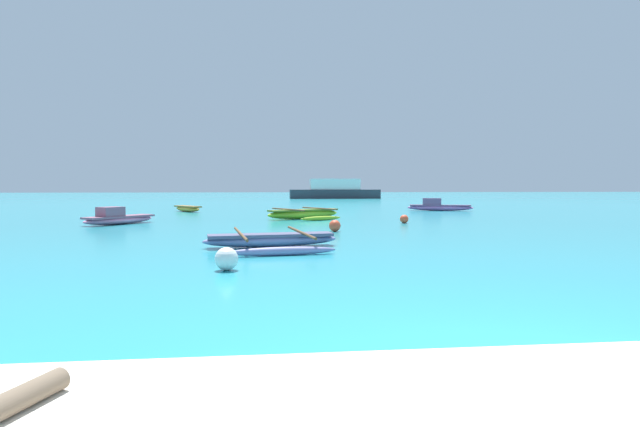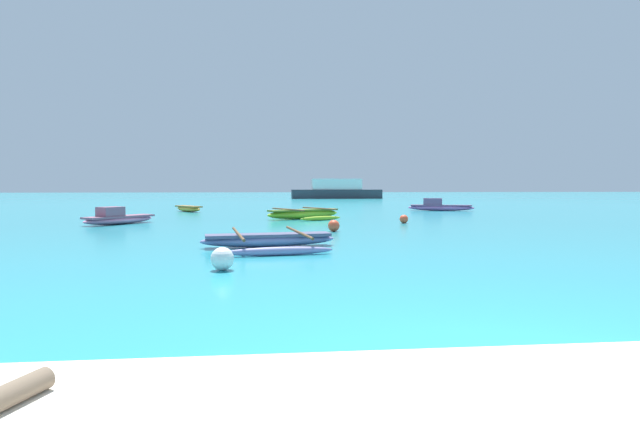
{
  "view_description": "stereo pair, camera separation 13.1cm",
  "coord_description": "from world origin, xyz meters",
  "px_view_note": "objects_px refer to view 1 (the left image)",
  "views": [
    {
      "loc": [
        -2.29,
        -3.26,
        1.58
      ],
      "look_at": [
        0.29,
        20.55,
        0.25
      ],
      "focal_mm": 28.0,
      "sensor_mm": 36.0,
      "label": 1
    },
    {
      "loc": [
        -2.16,
        -3.28,
        1.58
      ],
      "look_at": [
        0.29,
        20.55,
        0.25
      ],
      "focal_mm": 28.0,
      "sensor_mm": 36.0,
      "label": 2
    }
  ],
  "objects_px": {
    "moored_boat_4": "(271,240)",
    "mooring_buoy_2": "(226,259)",
    "mooring_buoy_1": "(335,226)",
    "distant_ferry": "(335,190)",
    "moored_boat_0": "(439,206)",
    "moored_boat_2": "(118,218)",
    "mooring_buoy_0": "(404,219)",
    "moored_boat_3": "(188,208)",
    "moored_boat_1": "(304,214)"
  },
  "relations": [
    {
      "from": "moored_boat_4",
      "to": "mooring_buoy_2",
      "type": "distance_m",
      "value": 3.66
    },
    {
      "from": "mooring_buoy_1",
      "to": "distant_ferry",
      "type": "bearing_deg",
      "value": 82.15
    },
    {
      "from": "moored_boat_0",
      "to": "mooring_buoy_2",
      "type": "height_order",
      "value": "moored_boat_0"
    },
    {
      "from": "moored_boat_4",
      "to": "moored_boat_2",
      "type": "bearing_deg",
      "value": 118.85
    },
    {
      "from": "moored_boat_2",
      "to": "mooring_buoy_2",
      "type": "bearing_deg",
      "value": -118.23
    },
    {
      "from": "mooring_buoy_2",
      "to": "distant_ferry",
      "type": "height_order",
      "value": "distant_ferry"
    },
    {
      "from": "mooring_buoy_0",
      "to": "mooring_buoy_2",
      "type": "bearing_deg",
      "value": -120.45
    },
    {
      "from": "moored_boat_3",
      "to": "mooring_buoy_0",
      "type": "bearing_deg",
      "value": 7.98
    },
    {
      "from": "moored_boat_3",
      "to": "mooring_buoy_2",
      "type": "bearing_deg",
      "value": -26.43
    },
    {
      "from": "moored_boat_2",
      "to": "moored_boat_4",
      "type": "distance_m",
      "value": 10.34
    },
    {
      "from": "moored_boat_1",
      "to": "moored_boat_3",
      "type": "relative_size",
      "value": 1.54
    },
    {
      "from": "moored_boat_0",
      "to": "moored_boat_3",
      "type": "height_order",
      "value": "moored_boat_0"
    },
    {
      "from": "moored_boat_1",
      "to": "moored_boat_2",
      "type": "xyz_separation_m",
      "value": [
        -7.86,
        -2.62,
        0.02
      ]
    },
    {
      "from": "moored_boat_0",
      "to": "distant_ferry",
      "type": "height_order",
      "value": "distant_ferry"
    },
    {
      "from": "moored_boat_3",
      "to": "moored_boat_4",
      "type": "distance_m",
      "value": 18.81
    },
    {
      "from": "moored_boat_1",
      "to": "mooring_buoy_2",
      "type": "height_order",
      "value": "moored_boat_1"
    },
    {
      "from": "moored_boat_1",
      "to": "moored_boat_0",
      "type": "bearing_deg",
      "value": 7.68
    },
    {
      "from": "moored_boat_1",
      "to": "mooring_buoy_0",
      "type": "height_order",
      "value": "moored_boat_1"
    },
    {
      "from": "mooring_buoy_0",
      "to": "moored_boat_3",
      "type": "bearing_deg",
      "value": 134.92
    },
    {
      "from": "moored_boat_1",
      "to": "mooring_buoy_0",
      "type": "relative_size",
      "value": 10.47
    },
    {
      "from": "moored_boat_2",
      "to": "moored_boat_4",
      "type": "relative_size",
      "value": 0.79
    },
    {
      "from": "moored_boat_2",
      "to": "mooring_buoy_1",
      "type": "xyz_separation_m",
      "value": [
        8.43,
        -4.19,
        -0.05
      ]
    },
    {
      "from": "moored_boat_3",
      "to": "mooring_buoy_1",
      "type": "bearing_deg",
      "value": -10.08
    },
    {
      "from": "moored_boat_3",
      "to": "distant_ferry",
      "type": "distance_m",
      "value": 33.7
    },
    {
      "from": "moored_boat_2",
      "to": "mooring_buoy_2",
      "type": "xyz_separation_m",
      "value": [
        5.33,
        -11.84,
        -0.04
      ]
    },
    {
      "from": "distant_ferry",
      "to": "mooring_buoy_2",
      "type": "bearing_deg",
      "value": -100.02
    },
    {
      "from": "moored_boat_2",
      "to": "moored_boat_4",
      "type": "bearing_deg",
      "value": -105.68
    },
    {
      "from": "distant_ferry",
      "to": "mooring_buoy_1",
      "type": "bearing_deg",
      "value": -97.85
    },
    {
      "from": "moored_boat_0",
      "to": "mooring_buoy_2",
      "type": "bearing_deg",
      "value": -101.5
    },
    {
      "from": "moored_boat_0",
      "to": "mooring_buoy_2",
      "type": "distance_m",
      "value": 24.24
    },
    {
      "from": "moored_boat_1",
      "to": "distant_ferry",
      "type": "height_order",
      "value": "distant_ferry"
    },
    {
      "from": "mooring_buoy_0",
      "to": "mooring_buoy_1",
      "type": "xyz_separation_m",
      "value": [
        -3.44,
        -3.48,
        0.02
      ]
    },
    {
      "from": "moored_boat_1",
      "to": "mooring_buoy_1",
      "type": "relative_size",
      "value": 9.36
    },
    {
      "from": "moored_boat_4",
      "to": "distant_ferry",
      "type": "distance_m",
      "value": 49.83
    },
    {
      "from": "mooring_buoy_0",
      "to": "mooring_buoy_1",
      "type": "distance_m",
      "value": 4.89
    },
    {
      "from": "moored_boat_1",
      "to": "mooring_buoy_0",
      "type": "xyz_separation_m",
      "value": [
        4.01,
        -3.34,
        -0.06
      ]
    },
    {
      "from": "moored_boat_0",
      "to": "moored_boat_4",
      "type": "xyz_separation_m",
      "value": [
        -10.78,
        -17.7,
        -0.1
      ]
    },
    {
      "from": "moored_boat_0",
      "to": "moored_boat_1",
      "type": "distance_m",
      "value": 11.36
    },
    {
      "from": "mooring_buoy_0",
      "to": "mooring_buoy_1",
      "type": "height_order",
      "value": "mooring_buoy_1"
    },
    {
      "from": "moored_boat_0",
      "to": "distant_ferry",
      "type": "xyz_separation_m",
      "value": [
        -2.33,
        31.4,
        0.72
      ]
    },
    {
      "from": "moored_boat_1",
      "to": "moored_boat_2",
      "type": "height_order",
      "value": "moored_boat_2"
    },
    {
      "from": "moored_boat_3",
      "to": "mooring_buoy_0",
      "type": "height_order",
      "value": "same"
    },
    {
      "from": "moored_boat_3",
      "to": "distant_ferry",
      "type": "bearing_deg",
      "value": 119.75
    },
    {
      "from": "distant_ferry",
      "to": "moored_boat_0",
      "type": "bearing_deg",
      "value": -85.75
    },
    {
      "from": "moored_boat_4",
      "to": "mooring_buoy_0",
      "type": "height_order",
      "value": "moored_boat_4"
    },
    {
      "from": "mooring_buoy_1",
      "to": "distant_ferry",
      "type": "distance_m",
      "value": 45.45
    },
    {
      "from": "moored_boat_3",
      "to": "distant_ferry",
      "type": "relative_size",
      "value": 0.22
    },
    {
      "from": "moored_boat_2",
      "to": "mooring_buoy_0",
      "type": "bearing_deg",
      "value": -55.93
    },
    {
      "from": "moored_boat_2",
      "to": "distant_ferry",
      "type": "relative_size",
      "value": 0.27
    },
    {
      "from": "moored_boat_4",
      "to": "mooring_buoy_2",
      "type": "bearing_deg",
      "value": -111.57
    }
  ]
}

